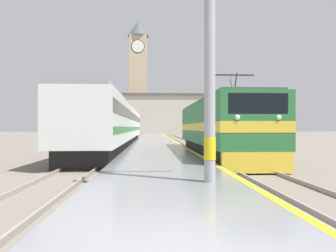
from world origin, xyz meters
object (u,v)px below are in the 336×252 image
passenger_train (118,125)px  clock_tower (138,74)px  catenary_mast (212,26)px  locomotive_train (218,128)px

passenger_train → clock_tower: (-0.18, 53.47, 13.27)m
passenger_train → catenary_mast: size_ratio=3.94×
locomotive_train → passenger_train: locomotive_train is taller
locomotive_train → passenger_train: bearing=124.4°
passenger_train → catenary_mast: catenary_mast is taller
catenary_mast → clock_tower: 75.60m
locomotive_train → clock_tower: 65.62m
passenger_train → catenary_mast: bearing=-77.6°
catenary_mast → clock_tower: bearing=93.7°
clock_tower → locomotive_train: bearing=-83.5°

